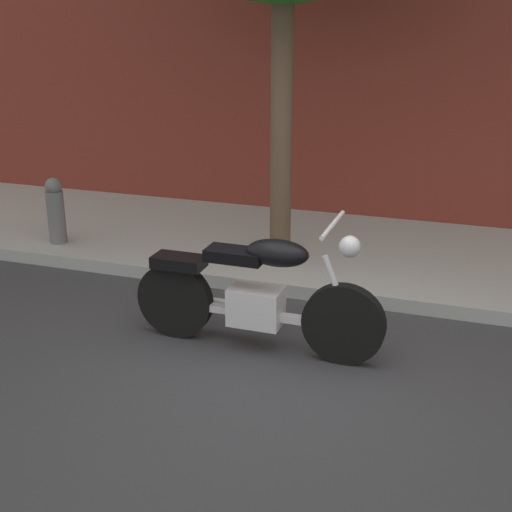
# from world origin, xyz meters

# --- Properties ---
(ground_plane) EXTENTS (60.00, 60.00, 0.00)m
(ground_plane) POSITION_xyz_m (0.00, 0.00, 0.00)
(ground_plane) COLOR #38383D
(sidewalk) EXTENTS (20.81, 2.63, 0.14)m
(sidewalk) POSITION_xyz_m (0.00, 2.78, 0.07)
(sidewalk) COLOR #A9A9A9
(sidewalk) RESTS_ON ground
(motorcycle) EXTENTS (2.16, 0.70, 1.17)m
(motorcycle) POSITION_xyz_m (-0.36, 0.37, 0.49)
(motorcycle) COLOR black
(motorcycle) RESTS_ON ground
(fire_hydrant) EXTENTS (0.20, 0.20, 0.91)m
(fire_hydrant) POSITION_xyz_m (-3.30, 1.89, 0.46)
(fire_hydrant) COLOR slate
(fire_hydrant) RESTS_ON ground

